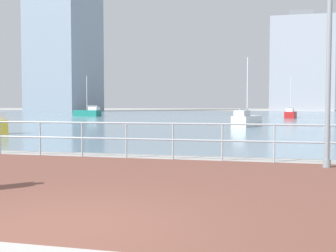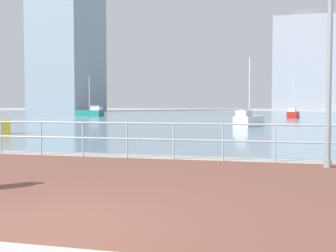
% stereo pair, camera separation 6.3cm
% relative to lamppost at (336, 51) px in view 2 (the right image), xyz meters
% --- Properties ---
extents(ground, '(220.00, 220.00, 0.00)m').
position_rel_lamppost_xyz_m(ground, '(-4.22, 33.79, -2.88)').
color(ground, '#ADAAA5').
extents(brick_paving, '(28.00, 7.45, 0.01)m').
position_rel_lamppost_xyz_m(brick_paving, '(-4.22, -3.16, -2.88)').
color(brick_paving, brown).
rests_on(brick_paving, ground).
extents(harbor_water, '(180.00, 88.00, 0.00)m').
position_rel_lamppost_xyz_m(harbor_water, '(-4.22, 45.56, -2.88)').
color(harbor_water, '#6B899E').
rests_on(harbor_water, ground).
extents(waterfront_railing, '(25.25, 0.06, 1.05)m').
position_rel_lamppost_xyz_m(waterfront_railing, '(-4.22, 0.56, -2.15)').
color(waterfront_railing, '#9EADB7').
rests_on(waterfront_railing, ground).
extents(lamppost, '(0.80, 0.40, 5.21)m').
position_rel_lamppost_xyz_m(lamppost, '(0.00, 0.00, 0.00)').
color(lamppost, gray).
rests_on(lamppost, ground).
extents(sailboat_yellow, '(2.05, 3.63, 4.87)m').
position_rel_lamppost_xyz_m(sailboat_yellow, '(-3.03, 19.07, -2.42)').
color(sailboat_yellow, white).
rests_on(sailboat_yellow, ground).
extents(sailboat_ivory, '(1.56, 3.52, 4.78)m').
position_rel_lamppost_xyz_m(sailboat_ivory, '(0.99, 38.52, -2.43)').
color(sailboat_ivory, '#B21E1E').
rests_on(sailboat_ivory, ground).
extents(sailboat_navy, '(3.91, 1.96, 5.26)m').
position_rel_lamppost_xyz_m(sailboat_navy, '(-24.32, 39.64, -2.38)').
color(sailboat_navy, '#197266').
rests_on(sailboat_navy, ground).
extents(tower_beige, '(11.25, 17.23, 43.11)m').
position_rel_lamppost_xyz_m(tower_beige, '(-45.63, 75.54, 17.84)').
color(tower_beige, '#8493A3').
rests_on(tower_beige, ground).
extents(tower_glass, '(14.61, 14.36, 24.32)m').
position_rel_lamppost_xyz_m(tower_glass, '(6.16, 98.40, 8.45)').
color(tower_glass, '#A3A8B2').
rests_on(tower_glass, ground).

